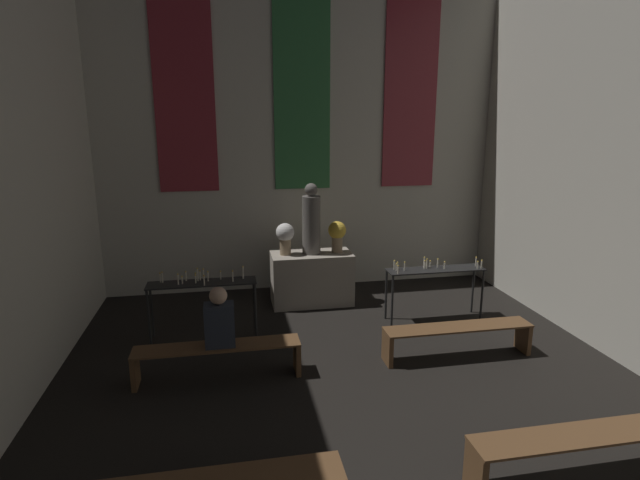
# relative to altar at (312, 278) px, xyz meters

# --- Properties ---
(wall_back) EXTENTS (7.51, 0.16, 5.96)m
(wall_back) POSITION_rel_altar_xyz_m (0.00, 1.01, 2.56)
(wall_back) COLOR beige
(wall_back) RESTS_ON ground_plane
(altar) EXTENTS (1.39, 0.71, 0.90)m
(altar) POSITION_rel_altar_xyz_m (0.00, 0.00, 0.00)
(altar) COLOR gray
(altar) RESTS_ON ground_plane
(statue) EXTENTS (0.31, 0.31, 1.21)m
(statue) POSITION_rel_altar_xyz_m (0.00, 0.00, 1.01)
(statue) COLOR #5B5651
(statue) RESTS_ON altar
(flower_vase_left) EXTENTS (0.31, 0.31, 0.54)m
(flower_vase_left) POSITION_rel_altar_xyz_m (-0.45, -0.00, 0.78)
(flower_vase_left) COLOR #937A5B
(flower_vase_left) RESTS_ON altar
(flower_vase_right) EXTENTS (0.31, 0.31, 0.54)m
(flower_vase_right) POSITION_rel_altar_xyz_m (0.45, -0.00, 0.78)
(flower_vase_right) COLOR #937A5B
(flower_vase_right) RESTS_ON altar
(candle_rack_left) EXTENTS (1.57, 0.36, 1.05)m
(candle_rack_left) POSITION_rel_altar_xyz_m (-1.81, -1.10, 0.28)
(candle_rack_left) COLOR black
(candle_rack_left) RESTS_ON ground_plane
(candle_rack_right) EXTENTS (1.57, 0.36, 1.03)m
(candle_rack_right) POSITION_rel_altar_xyz_m (1.80, -1.10, 0.28)
(candle_rack_right) COLOR black
(candle_rack_right) RESTS_ON ground_plane
(pew_second_right) EXTENTS (2.03, 0.36, 0.45)m
(pew_second_right) POSITION_rel_altar_xyz_m (1.59, -4.82, -0.12)
(pew_second_right) COLOR brown
(pew_second_right) RESTS_ON ground_plane
(pew_back_left) EXTENTS (2.03, 0.36, 0.45)m
(pew_back_left) POSITION_rel_altar_xyz_m (-1.59, -2.42, -0.12)
(pew_back_left) COLOR brown
(pew_back_left) RESTS_ON ground_plane
(pew_back_right) EXTENTS (2.03, 0.36, 0.45)m
(pew_back_right) POSITION_rel_altar_xyz_m (1.59, -2.42, -0.12)
(pew_back_right) COLOR brown
(pew_back_right) RESTS_ON ground_plane
(person_seated) EXTENTS (0.36, 0.24, 0.75)m
(person_seated) POSITION_rel_altar_xyz_m (-1.55, -2.42, 0.33)
(person_seated) COLOR #282D38
(person_seated) RESTS_ON pew_back_left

